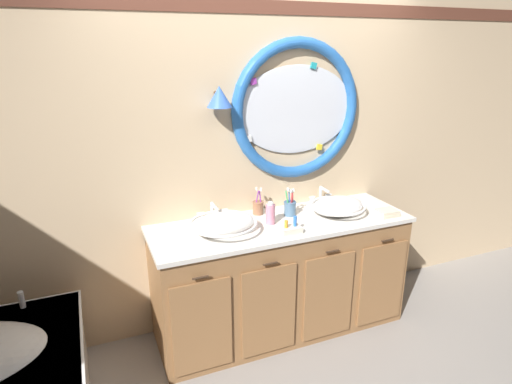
# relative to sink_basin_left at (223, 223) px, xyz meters

# --- Properties ---
(ground_plane) EXTENTS (14.00, 14.00, 0.00)m
(ground_plane) POSITION_rel_sink_basin_left_xyz_m (0.42, -0.22, -0.95)
(ground_plane) COLOR gray
(back_wall_assembly) EXTENTS (6.40, 0.26, 2.60)m
(back_wall_assembly) POSITION_rel_sink_basin_left_xyz_m (0.44, 0.36, 0.38)
(back_wall_assembly) COLOR #D6B78E
(back_wall_assembly) RESTS_ON ground_plane
(vanity_counter) EXTENTS (1.89, 0.64, 0.88)m
(vanity_counter) POSITION_rel_sink_basin_left_xyz_m (0.45, 0.03, -0.51)
(vanity_counter) COLOR olive
(vanity_counter) RESTS_ON ground_plane
(sink_basin_left) EXTENTS (0.46, 0.46, 0.14)m
(sink_basin_left) POSITION_rel_sink_basin_left_xyz_m (0.00, 0.00, 0.00)
(sink_basin_left) COLOR white
(sink_basin_left) RESTS_ON vanity_counter
(sink_basin_right) EXTENTS (0.41, 0.41, 0.13)m
(sink_basin_right) POSITION_rel_sink_basin_left_xyz_m (0.90, -0.00, -0.00)
(sink_basin_right) COLOR white
(sink_basin_right) RESTS_ON vanity_counter
(faucet_set_left) EXTENTS (0.23, 0.15, 0.14)m
(faucet_set_left) POSITION_rel_sink_basin_left_xyz_m (0.00, 0.24, -0.01)
(faucet_set_left) COLOR silver
(faucet_set_left) RESTS_ON vanity_counter
(faucet_set_right) EXTENTS (0.20, 0.14, 0.15)m
(faucet_set_right) POSITION_rel_sink_basin_left_xyz_m (0.90, 0.24, -0.01)
(faucet_set_right) COLOR silver
(faucet_set_right) RESTS_ON vanity_counter
(toothbrush_holder_left) EXTENTS (0.09, 0.09, 0.21)m
(toothbrush_holder_left) POSITION_rel_sink_basin_left_xyz_m (0.35, 0.23, -0.01)
(toothbrush_holder_left) COLOR #996647
(toothbrush_holder_left) RESTS_ON vanity_counter
(toothbrush_holder_right) EXTENTS (0.10, 0.10, 0.22)m
(toothbrush_holder_right) POSITION_rel_sink_basin_left_xyz_m (0.56, 0.12, -0.01)
(toothbrush_holder_right) COLOR slate
(toothbrush_holder_right) RESTS_ON vanity_counter
(soap_dispenser) EXTENTS (0.07, 0.07, 0.17)m
(soap_dispenser) POSITION_rel_sink_basin_left_xyz_m (0.36, 0.03, 0.01)
(soap_dispenser) COLOR pink
(soap_dispenser) RESTS_ON vanity_counter
(folded_hand_towel) EXTENTS (0.15, 0.13, 0.04)m
(folded_hand_towel) POSITION_rel_sink_basin_left_xyz_m (1.22, -0.16, -0.05)
(folded_hand_towel) COLOR beige
(folded_hand_towel) RESTS_ON vanity_counter
(toiletry_basket) EXTENTS (0.15, 0.09, 0.11)m
(toiletry_basket) POSITION_rel_sink_basin_left_xyz_m (0.42, -0.17, -0.04)
(toiletry_basket) COLOR beige
(toiletry_basket) RESTS_ON vanity_counter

